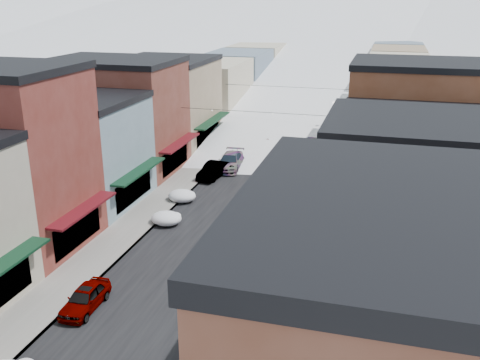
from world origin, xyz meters
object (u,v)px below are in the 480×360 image
Objects in this scene: car_silver_sedan at (85,298)px; streetlamp_near at (278,235)px; car_green_sedan at (265,244)px; trash_can at (249,318)px; car_dark_hatch at (213,170)px.

streetlamp_near is at bearing 28.57° from car_silver_sedan.
streetlamp_near reaches higher than car_green_sedan.
car_green_sedan is 4.37m from streetlamp_near.
streetlamp_near is (0.44, 5.17, 2.50)m from trash_can.
streetlamp_near is (9.94, -17.87, 2.46)m from car_dark_hatch.
trash_can is at bearing -94.82° from streetlamp_near.
car_silver_sedan is 0.87× the size of car_dark_hatch.
car_green_sedan is (8.44, -14.51, 0.11)m from car_dark_hatch.
trash_can is 0.22× the size of streetlamp_near.
car_green_sedan is 1.06× the size of streetlamp_near.
car_green_sedan is (8.25, 9.00, 0.19)m from car_silver_sedan.
streetlamp_near is at bearing 120.31° from car_green_sedan.
car_dark_hatch is at bearing 119.08° from streetlamp_near.
car_silver_sedan reaches higher than trash_can.
car_dark_hatch is at bearing 112.41° from trash_can.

